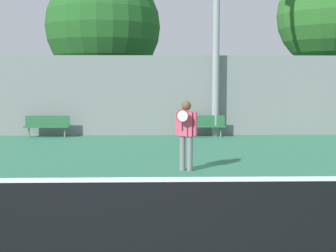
{
  "coord_description": "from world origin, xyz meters",
  "views": [
    {
      "loc": [
        0.09,
        -5.5,
        2.23
      ],
      "look_at": [
        0.42,
        7.03,
        0.98
      ],
      "focal_mm": 50.0,
      "sensor_mm": 36.0,
      "label": 1
    }
  ],
  "objects_px": {
    "bench_courtside_far": "(203,124)",
    "tree_green_broad": "(103,27)",
    "tennis_player": "(186,131)",
    "tennis_net": "(149,220)",
    "bench_by_gate": "(47,124)",
    "tree_green_tall": "(330,16)"
  },
  "relations": [
    {
      "from": "bench_courtside_far",
      "to": "tree_green_broad",
      "type": "relative_size",
      "value": 0.23
    },
    {
      "from": "tennis_player",
      "to": "tree_green_broad",
      "type": "relative_size",
      "value": 0.23
    },
    {
      "from": "tennis_net",
      "to": "bench_by_gate",
      "type": "distance_m",
      "value": 13.33
    },
    {
      "from": "tennis_net",
      "to": "bench_by_gate",
      "type": "relative_size",
      "value": 6.08
    },
    {
      "from": "tennis_player",
      "to": "bench_courtside_far",
      "type": "bearing_deg",
      "value": 103.79
    },
    {
      "from": "tennis_net",
      "to": "tree_green_broad",
      "type": "bearing_deg",
      "value": 97.97
    },
    {
      "from": "tennis_player",
      "to": "tree_green_broad",
      "type": "xyz_separation_m",
      "value": [
        -3.24,
        11.41,
        3.75
      ]
    },
    {
      "from": "tennis_net",
      "to": "tree_green_broad",
      "type": "distance_m",
      "value": 17.89
    },
    {
      "from": "tree_green_tall",
      "to": "tree_green_broad",
      "type": "bearing_deg",
      "value": -173.67
    },
    {
      "from": "bench_by_gate",
      "to": "bench_courtside_far",
      "type": "bearing_deg",
      "value": 0.0
    },
    {
      "from": "tennis_player",
      "to": "tree_green_broad",
      "type": "bearing_deg",
      "value": 128.77
    },
    {
      "from": "tennis_net",
      "to": "bench_by_gate",
      "type": "bearing_deg",
      "value": 108.08
    },
    {
      "from": "tennis_net",
      "to": "bench_courtside_far",
      "type": "distance_m",
      "value": 12.82
    },
    {
      "from": "tennis_player",
      "to": "tree_green_broad",
      "type": "height_order",
      "value": "tree_green_broad"
    },
    {
      "from": "tennis_player",
      "to": "tennis_net",
      "type": "bearing_deg",
      "value": -75.18
    },
    {
      "from": "bench_courtside_far",
      "to": "bench_by_gate",
      "type": "height_order",
      "value": "same"
    },
    {
      "from": "tennis_net",
      "to": "tree_green_tall",
      "type": "distance_m",
      "value": 21.15
    },
    {
      "from": "bench_courtside_far",
      "to": "tree_green_tall",
      "type": "xyz_separation_m",
      "value": [
        7.07,
        5.82,
        4.97
      ]
    },
    {
      "from": "tennis_net",
      "to": "tennis_player",
      "type": "bearing_deg",
      "value": 81.91
    },
    {
      "from": "bench_courtside_far",
      "to": "tree_green_broad",
      "type": "xyz_separation_m",
      "value": [
        -4.34,
        4.56,
        4.23
      ]
    },
    {
      "from": "tree_green_tall",
      "to": "tree_green_broad",
      "type": "xyz_separation_m",
      "value": [
        -11.41,
        -1.27,
        -0.74
      ]
    },
    {
      "from": "tennis_player",
      "to": "bench_by_gate",
      "type": "distance_m",
      "value": 8.47
    }
  ]
}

